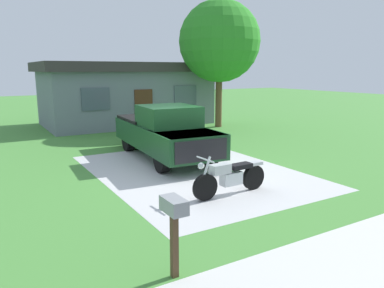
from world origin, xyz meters
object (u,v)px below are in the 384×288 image
(mailbox, at_px, (174,216))
(shade_tree, at_px, (219,42))
(neighbor_house, at_px, (126,93))
(motorcycle, at_px, (230,177))
(pickup_truck, at_px, (164,131))

(mailbox, distance_m, shade_tree, 15.70)
(shade_tree, xyz_separation_m, neighbor_house, (-3.92, 3.76, -2.79))
(motorcycle, distance_m, pickup_truck, 4.56)
(motorcycle, bearing_deg, mailbox, -138.50)
(motorcycle, xyz_separation_m, neighbor_house, (2.33, 13.32, 1.32))
(pickup_truck, bearing_deg, neighbor_house, 77.61)
(pickup_truck, xyz_separation_m, mailbox, (-3.36, -7.14, 0.03))
(motorcycle, distance_m, shade_tree, 12.14)
(motorcycle, height_order, neighbor_house, neighbor_house)
(motorcycle, relative_size, pickup_truck, 0.39)
(pickup_truck, xyz_separation_m, neighbor_house, (1.93, 8.80, 0.84))
(shade_tree, bearing_deg, motorcycle, -123.17)
(mailbox, bearing_deg, neighbor_house, 71.63)
(pickup_truck, height_order, mailbox, pickup_truck)
(pickup_truck, height_order, shade_tree, shade_tree)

